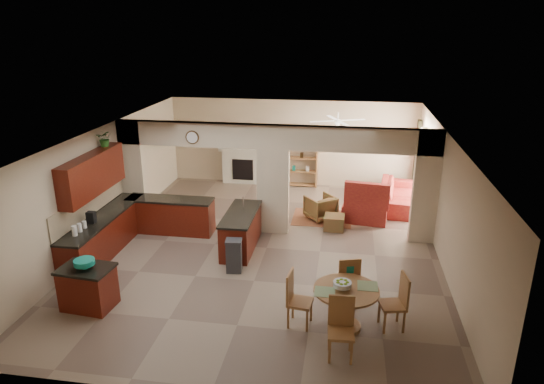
% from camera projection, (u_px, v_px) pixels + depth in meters
% --- Properties ---
extents(floor, '(10.00, 10.00, 0.00)m').
position_uv_depth(floor, '(267.00, 248.00, 11.66)').
color(floor, '#786553').
rests_on(floor, ground).
extents(ceiling, '(10.00, 10.00, 0.00)m').
position_uv_depth(ceiling, '(266.00, 134.00, 10.73)').
color(ceiling, white).
rests_on(ceiling, wall_back).
extents(wall_back, '(8.00, 0.00, 8.00)m').
position_uv_depth(wall_back, '(292.00, 143.00, 15.86)').
color(wall_back, '#BDAB8A').
rests_on(wall_back, floor).
extents(wall_front, '(8.00, 0.00, 8.00)m').
position_uv_depth(wall_front, '(205.00, 315.00, 6.54)').
color(wall_front, '#BDAB8A').
rests_on(wall_front, floor).
extents(wall_left, '(0.00, 10.00, 10.00)m').
position_uv_depth(wall_left, '(105.00, 185.00, 11.79)').
color(wall_left, '#BDAB8A').
rests_on(wall_left, floor).
extents(wall_right, '(0.00, 10.00, 10.00)m').
position_uv_depth(wall_right, '(446.00, 203.00, 10.61)').
color(wall_right, '#BDAB8A').
rests_on(wall_right, floor).
extents(partition_left_pier, '(0.60, 0.25, 2.80)m').
position_uv_depth(partition_left_pier, '(134.00, 173.00, 12.67)').
color(partition_left_pier, '#BDAB8A').
rests_on(partition_left_pier, floor).
extents(partition_center_pier, '(0.80, 0.25, 2.20)m').
position_uv_depth(partition_center_pier, '(273.00, 191.00, 12.23)').
color(partition_center_pier, '#BDAB8A').
rests_on(partition_center_pier, floor).
extents(partition_right_pier, '(0.60, 0.25, 2.80)m').
position_uv_depth(partition_right_pier, '(426.00, 187.00, 11.58)').
color(partition_right_pier, '#BDAB8A').
rests_on(partition_right_pier, floor).
extents(partition_header, '(8.00, 0.25, 0.60)m').
position_uv_depth(partition_header, '(273.00, 137.00, 11.76)').
color(partition_header, '#BDAB8A').
rests_on(partition_header, partition_center_pier).
extents(kitchen_counter, '(2.52, 3.29, 1.48)m').
position_uv_depth(kitchen_counter, '(133.00, 226.00, 11.75)').
color(kitchen_counter, '#420D07').
rests_on(kitchen_counter, floor).
extents(upper_cabinets, '(0.35, 2.40, 0.90)m').
position_uv_depth(upper_cabinets, '(92.00, 174.00, 10.84)').
color(upper_cabinets, '#420D07').
rests_on(upper_cabinets, wall_left).
extents(peninsula, '(0.70, 1.85, 0.91)m').
position_uv_depth(peninsula, '(241.00, 231.00, 11.49)').
color(peninsula, '#420D07').
rests_on(peninsula, floor).
extents(wall_clock, '(0.34, 0.03, 0.34)m').
position_uv_depth(wall_clock, '(192.00, 137.00, 11.94)').
color(wall_clock, '#4A3318').
rests_on(wall_clock, partition_header).
extents(rug, '(1.60, 1.30, 0.01)m').
position_uv_depth(rug, '(322.00, 218.00, 13.44)').
color(rug, brown).
rests_on(rug, floor).
extents(fireplace, '(1.60, 0.35, 1.20)m').
position_uv_depth(fireplace, '(244.00, 165.00, 16.20)').
color(fireplace, beige).
rests_on(fireplace, floor).
extents(shelving_unit, '(1.00, 0.32, 1.80)m').
position_uv_depth(shelving_unit, '(302.00, 160.00, 15.80)').
color(shelving_unit, '#965A33').
rests_on(shelving_unit, floor).
extents(window_a, '(0.02, 0.90, 1.90)m').
position_uv_depth(window_a, '(429.00, 179.00, 12.82)').
color(window_a, white).
rests_on(window_a, wall_right).
extents(window_b, '(0.02, 0.90, 1.90)m').
position_uv_depth(window_b, '(420.00, 162.00, 14.41)').
color(window_b, white).
rests_on(window_b, wall_right).
extents(glazed_door, '(0.02, 0.70, 2.10)m').
position_uv_depth(glazed_door, '(424.00, 175.00, 13.66)').
color(glazed_door, white).
rests_on(glazed_door, wall_right).
extents(drape_a_left, '(0.10, 0.28, 2.30)m').
position_uv_depth(drape_a_left, '(430.00, 186.00, 12.27)').
color(drape_a_left, '#3A2017').
rests_on(drape_a_left, wall_right).
extents(drape_a_right, '(0.10, 0.28, 2.30)m').
position_uv_depth(drape_a_right, '(424.00, 173.00, 13.39)').
color(drape_a_right, '#3A2017').
rests_on(drape_a_right, wall_right).
extents(drape_b_left, '(0.10, 0.28, 2.30)m').
position_uv_depth(drape_b_left, '(422.00, 168.00, 13.85)').
color(drape_b_left, '#3A2017').
rests_on(drape_b_left, wall_right).
extents(drape_b_right, '(0.10, 0.28, 2.30)m').
position_uv_depth(drape_b_right, '(416.00, 157.00, 14.97)').
color(drape_b_right, '#3A2017').
rests_on(drape_b_right, wall_right).
extents(ceiling_fan, '(1.00, 1.00, 0.10)m').
position_uv_depth(ceiling_fan, '(338.00, 121.00, 13.39)').
color(ceiling_fan, white).
rests_on(ceiling_fan, ceiling).
extents(kitchen_island, '(1.02, 0.77, 0.83)m').
position_uv_depth(kitchen_island, '(88.00, 287.00, 9.11)').
color(kitchen_island, '#420D07').
rests_on(kitchen_island, floor).
extents(teal_bowl, '(0.38, 0.38, 0.18)m').
position_uv_depth(teal_bowl, '(84.00, 264.00, 8.92)').
color(teal_bowl, '#138773').
rests_on(teal_bowl, kitchen_island).
extents(trash_can, '(0.35, 0.31, 0.69)m').
position_uv_depth(trash_can, '(234.00, 257.00, 10.45)').
color(trash_can, '#2B2B2D').
rests_on(trash_can, floor).
extents(dining_table, '(1.15, 1.15, 0.78)m').
position_uv_depth(dining_table, '(346.00, 302.00, 8.44)').
color(dining_table, '#965A33').
rests_on(dining_table, floor).
extents(fruit_bowl, '(0.32, 0.32, 0.17)m').
position_uv_depth(fruit_bowl, '(342.00, 285.00, 8.31)').
color(fruit_bowl, '#7BB126').
rests_on(fruit_bowl, dining_table).
extents(sofa, '(2.49, 1.21, 0.70)m').
position_uv_depth(sofa, '(397.00, 195.00, 14.20)').
color(sofa, maroon).
rests_on(sofa, floor).
extents(chaise, '(1.29, 1.10, 0.47)m').
position_uv_depth(chaise, '(365.00, 211.00, 13.28)').
color(chaise, maroon).
rests_on(chaise, floor).
extents(armchair, '(1.01, 1.01, 0.66)m').
position_uv_depth(armchair, '(321.00, 207.00, 13.30)').
color(armchair, maroon).
rests_on(armchair, floor).
extents(ottoman, '(0.53, 0.53, 0.37)m').
position_uv_depth(ottoman, '(334.00, 222.00, 12.67)').
color(ottoman, maroon).
rests_on(ottoman, floor).
extents(plant, '(0.39, 0.35, 0.39)m').
position_uv_depth(plant, '(105.00, 138.00, 11.32)').
color(plant, '#194B14').
rests_on(plant, upper_cabinets).
extents(chair_north, '(0.53, 0.53, 1.02)m').
position_uv_depth(chair_north, '(347.00, 279.00, 9.13)').
color(chair_north, '#965A33').
rests_on(chair_north, floor).
extents(chair_east, '(0.50, 0.50, 1.02)m').
position_uv_depth(chair_east, '(398.00, 300.00, 8.45)').
color(chair_east, '#965A33').
rests_on(chair_east, floor).
extents(chair_south, '(0.44, 0.44, 1.02)m').
position_uv_depth(chair_south, '(341.00, 324.00, 7.76)').
color(chair_south, '#965A33').
rests_on(chair_south, floor).
extents(chair_west, '(0.47, 0.47, 1.02)m').
position_uv_depth(chair_west, '(295.00, 297.00, 8.55)').
color(chair_west, '#965A33').
rests_on(chair_west, floor).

